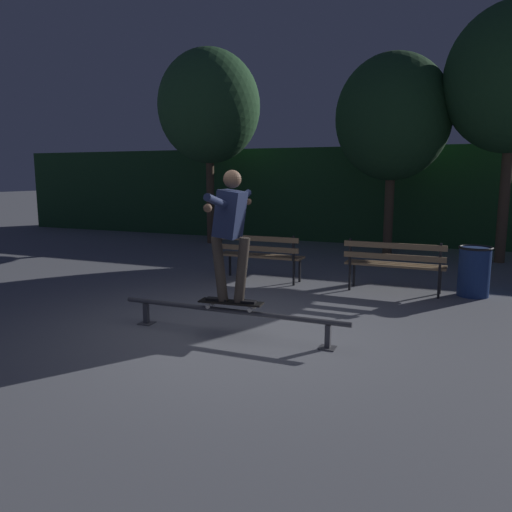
{
  "coord_description": "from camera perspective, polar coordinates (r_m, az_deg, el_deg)",
  "views": [
    {
      "loc": [
        2.5,
        -5.29,
        1.92
      ],
      "look_at": [
        0.01,
        0.7,
        0.85
      ],
      "focal_mm": 34.66,
      "sensor_mm": 36.0,
      "label": 1
    }
  ],
  "objects": [
    {
      "name": "ground_plane",
      "position": [
        6.15,
        -2.59,
        -8.82
      ],
      "size": [
        90.0,
        90.0,
        0.0
      ],
      "primitive_type": "plane",
      "color": "slate"
    },
    {
      "name": "park_bench_leftmost",
      "position": [
        8.92,
        0.31,
        0.45
      ],
      "size": [
        1.61,
        0.44,
        0.88
      ],
      "color": "black",
      "rests_on": "ground"
    },
    {
      "name": "trash_can",
      "position": [
        8.58,
        23.87,
        -1.55
      ],
      "size": [
        0.52,
        0.52,
        0.8
      ],
      "color": "navy",
      "rests_on": "ground"
    },
    {
      "name": "skateboarder",
      "position": [
        5.78,
        -2.96,
        3.61
      ],
      "size": [
        0.63,
        1.4,
        1.56
      ],
      "color": "black",
      "rests_on": "skateboard"
    },
    {
      "name": "hedge_backdrop",
      "position": [
        14.6,
        12.83,
        6.88
      ],
      "size": [
        24.0,
        1.2,
        2.68
      ],
      "primitive_type": "cube",
      "color": "#234C28",
      "rests_on": "ground"
    },
    {
      "name": "tree_far_left",
      "position": [
        14.09,
        -5.43,
        16.76
      ],
      "size": [
        2.78,
        2.78,
        5.28
      ],
      "color": "brown",
      "rests_on": "ground"
    },
    {
      "name": "park_bench_left_center",
      "position": [
        8.33,
        15.68,
        -0.54
      ],
      "size": [
        1.61,
        0.44,
        0.88
      ],
      "color": "black",
      "rests_on": "ground"
    },
    {
      "name": "grind_rail",
      "position": [
        5.99,
        -3.02,
        -6.73
      ],
      "size": [
        2.95,
        0.18,
        0.33
      ],
      "color": "#47474C",
      "rests_on": "ground"
    },
    {
      "name": "tree_behind_benches",
      "position": [
        12.46,
        15.51,
        15.12
      ],
      "size": [
        2.68,
        2.68,
        4.72
      ],
      "color": "brown",
      "rests_on": "ground"
    },
    {
      "name": "skateboard",
      "position": [
        5.94,
        -2.91,
        -5.41
      ],
      "size": [
        0.79,
        0.27,
        0.09
      ],
      "color": "black",
      "rests_on": "grind_rail"
    }
  ]
}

